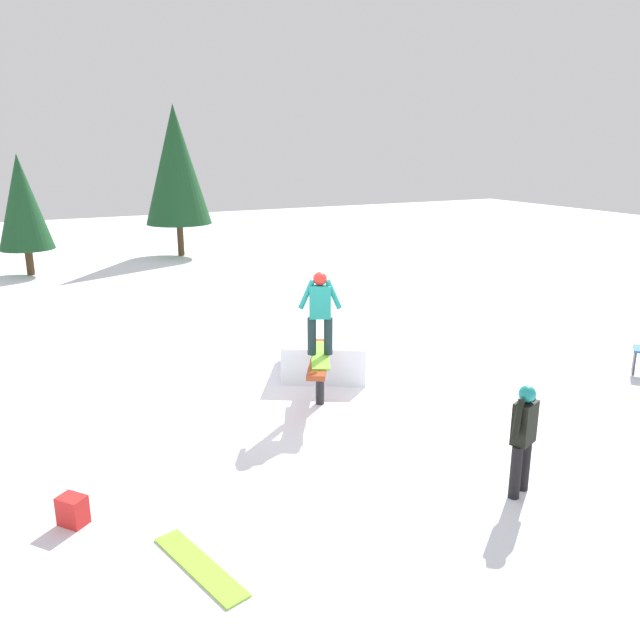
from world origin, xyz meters
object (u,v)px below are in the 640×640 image
(pine_tree_near, at_px, (176,165))
(main_rider_on_rail, at_px, (320,315))
(loose_snowboard_lime, at_px, (200,566))
(pine_tree_far, at_px, (22,203))
(bystander_black, at_px, (523,434))
(rail_feature, at_px, (320,365))
(backpack_on_snow, at_px, (73,510))

(pine_tree_near, bearing_deg, main_rider_on_rail, -6.04)
(loose_snowboard_lime, distance_m, pine_tree_far, 16.96)
(main_rider_on_rail, xyz_separation_m, loose_snowboard_lime, (3.14, -2.93, -1.50))
(main_rider_on_rail, relative_size, pine_tree_far, 0.36)
(pine_tree_near, bearing_deg, pine_tree_far, -74.77)
(bystander_black, height_order, loose_snowboard_lime, bystander_black)
(rail_feature, height_order, bystander_black, bystander_black)
(rail_feature, relative_size, backpack_on_snow, 5.07)
(bystander_black, bearing_deg, main_rider_on_rail, -96.67)
(main_rider_on_rail, distance_m, backpack_on_snow, 4.56)
(rail_feature, xyz_separation_m, loose_snowboard_lime, (3.14, -2.93, -0.67))
(bystander_black, distance_m, backpack_on_snow, 5.26)
(main_rider_on_rail, xyz_separation_m, pine_tree_far, (-13.64, -3.74, 0.82))
(loose_snowboard_lime, xyz_separation_m, pine_tree_far, (-16.78, -0.82, 2.32))
(pine_tree_near, bearing_deg, rail_feature, -6.04)
(bystander_black, xyz_separation_m, pine_tree_far, (-17.17, -4.68, 1.54))
(rail_feature, bearing_deg, bystander_black, 45.62)
(backpack_on_snow, distance_m, pine_tree_far, 15.58)
(bystander_black, bearing_deg, loose_snowboard_lime, -27.29)
(pine_tree_near, bearing_deg, backpack_on_snow, -18.28)
(bystander_black, height_order, pine_tree_near, pine_tree_near)
(pine_tree_near, relative_size, pine_tree_far, 1.44)
(main_rider_on_rail, distance_m, pine_tree_far, 14.17)
(pine_tree_far, bearing_deg, rail_feature, 15.34)
(backpack_on_snow, xyz_separation_m, pine_tree_far, (-15.42, 0.24, 2.16))
(bystander_black, bearing_deg, pine_tree_near, -113.61)
(backpack_on_snow, bearing_deg, pine_tree_near, 122.22)
(main_rider_on_rail, bearing_deg, loose_snowboard_lime, -17.68)
(backpack_on_snow, distance_m, pine_tree_near, 18.06)
(rail_feature, distance_m, backpack_on_snow, 4.39)
(rail_feature, relative_size, main_rider_on_rail, 1.25)
(main_rider_on_rail, xyz_separation_m, pine_tree_near, (-15.10, 1.60, 1.86))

